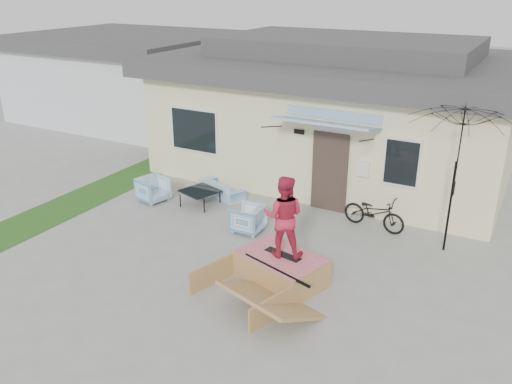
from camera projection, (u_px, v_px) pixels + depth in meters
The scene contains 13 objects.
ground at pixel (201, 277), 10.93m from camera, with size 90.00×90.00×0.00m, color gray.
grass_strip at pixel (87, 197), 14.88m from camera, with size 1.40×8.00×0.01m, color #234D1A.
house at pixel (343, 107), 16.70m from camera, with size 10.80×8.49×4.10m.
neighbor_house at pixel (129, 75), 23.08m from camera, with size 8.60×7.60×3.50m.
loveseat at pixel (221, 185), 14.92m from camera, with size 1.49×0.44×0.58m, color teal.
armchair_left at pixel (153, 188), 14.52m from camera, with size 0.72×0.67×0.74m, color teal.
armchair_right at pixel (248, 217), 12.78m from camera, with size 0.71×0.66×0.73m, color teal.
coffee_table at pixel (200, 197), 14.32m from camera, with size 0.85×0.85×0.42m, color black.
bicycle at pixel (374, 209), 12.87m from camera, with size 0.55×1.58×1.01m, color black.
patio_umbrella at pixel (454, 177), 11.36m from camera, with size 2.69×2.56×2.20m.
skate_ramp at pixel (281, 268), 10.71m from camera, with size 1.67×2.22×0.56m, color #9F7642, non-canonical shape.
skateboard at pixel (283, 254), 10.63m from camera, with size 0.82×0.20×0.05m, color black.
skater at pixel (284, 215), 10.31m from camera, with size 0.81×0.63×1.66m, color #BE2440.
Camera 1 is at (5.57, -7.76, 5.71)m, focal length 37.46 mm.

